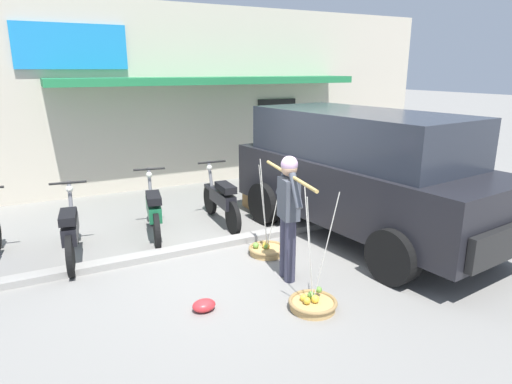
{
  "coord_description": "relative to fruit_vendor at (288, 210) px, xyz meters",
  "views": [
    {
      "loc": [
        -2.59,
        -5.5,
        2.76
      ],
      "look_at": [
        0.57,
        0.6,
        0.85
      ],
      "focal_mm": 31.16,
      "sensor_mm": 36.0,
      "label": 1
    }
  ],
  "objects": [
    {
      "name": "wooden_crate",
      "position": [
        1.12,
        3.11,
        -0.82
      ],
      "size": [
        0.44,
        0.36,
        0.32
      ],
      "primitive_type": "cube",
      "color": "olive",
      "rests_on": "ground"
    },
    {
      "name": "fruit_vendor",
      "position": [
        0.0,
        0.0,
        0.0
      ],
      "size": [
        0.35,
        1.69,
        1.7
      ],
      "color": "#38384C",
      "rests_on": "ground"
    },
    {
      "name": "fruit_basket_left_side",
      "position": [
        0.15,
        0.84,
        -0.9
      ],
      "size": [
        0.58,
        0.58,
        1.45
      ],
      "color": "tan",
      "rests_on": "ground"
    },
    {
      "name": "ground_plane",
      "position": [
        -0.33,
        0.78,
        -0.98
      ],
      "size": [
        90.0,
        90.0,
        0.0
      ],
      "primitive_type": "plane",
      "color": "gray"
    },
    {
      "name": "storefront_building",
      "position": [
        1.02,
        8.0,
        1.12
      ],
      "size": [
        13.0,
        6.0,
        4.2
      ],
      "color": "beige",
      "rests_on": "ground"
    },
    {
      "name": "motorcycle_third_in_row",
      "position": [
        -1.19,
        2.39,
        -0.52
      ],
      "size": [
        0.56,
        1.8,
        1.09
      ],
      "color": "black",
      "rests_on": "ground"
    },
    {
      "name": "motorcycle_second_in_row",
      "position": [
        -2.52,
        2.0,
        -0.52
      ],
      "size": [
        0.54,
        1.81,
        1.09
      ],
      "color": "black",
      "rests_on": "ground"
    },
    {
      "name": "plastic_litter_bag",
      "position": [
        -1.32,
        -0.28,
        -0.91
      ],
      "size": [
        0.28,
        0.22,
        0.14
      ],
      "primitive_type": "ellipsoid",
      "color": "red",
      "rests_on": "ground"
    },
    {
      "name": "parked_truck",
      "position": [
        1.92,
        0.84,
        0.15
      ],
      "size": [
        2.58,
        4.98,
        2.1
      ],
      "color": "black",
      "rests_on": "ground"
    },
    {
      "name": "sidewalk_curb",
      "position": [
        -0.33,
        1.48,
        -0.93
      ],
      "size": [
        20.0,
        0.24,
        0.1
      ],
      "primitive_type": "cube",
      "color": "gray",
      "rests_on": "ground"
    },
    {
      "name": "fruit_basket_right_side",
      "position": [
        -0.15,
        -0.84,
        -0.9
      ],
      "size": [
        0.58,
        0.58,
        1.45
      ],
      "color": "tan",
      "rests_on": "ground"
    },
    {
      "name": "motorcycle_end_of_row",
      "position": [
        0.07,
        2.44,
        -0.52
      ],
      "size": [
        0.54,
        1.82,
        1.09
      ],
      "color": "black",
      "rests_on": "ground"
    }
  ]
}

